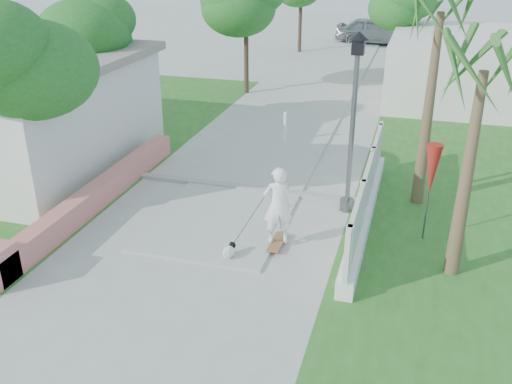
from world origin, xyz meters
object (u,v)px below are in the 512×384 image
(street_lamp, at_px, (353,118))
(dog, at_px, (229,251))
(patio_umbrella, at_px, (432,171))
(skateboarder, at_px, (264,212))
(bollard, at_px, (285,126))
(parked_car, at_px, (374,31))

(street_lamp, relative_size, dog, 8.75)
(patio_umbrella, height_order, skateboarder, patio_umbrella)
(bollard, distance_m, dog, 7.63)
(dog, relative_size, parked_car, 0.11)
(street_lamp, xyz_separation_m, parked_car, (-1.77, 24.46, -1.62))
(parked_car, bearing_deg, street_lamp, -171.99)
(bollard, height_order, dog, bollard)
(parked_car, bearing_deg, dog, -176.82)
(street_lamp, distance_m, skateboarder, 3.23)
(street_lamp, relative_size, skateboarder, 2.33)
(bollard, xyz_separation_m, skateboarder, (1.20, -6.91, 0.30))
(street_lamp, xyz_separation_m, skateboarder, (-1.50, -2.41, -1.54))
(skateboarder, relative_size, parked_car, 0.40)
(street_lamp, height_order, skateboarder, street_lamp)
(bollard, bearing_deg, parked_car, 87.33)
(street_lamp, height_order, bollard, street_lamp)
(street_lamp, relative_size, parked_car, 0.94)
(parked_car, bearing_deg, bollard, -178.80)
(skateboarder, xyz_separation_m, parked_car, (-0.27, 26.87, -0.08))
(street_lamp, distance_m, bollard, 5.56)
(bollard, xyz_separation_m, dog, (0.60, -7.60, -0.39))
(bollard, relative_size, parked_car, 0.23)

